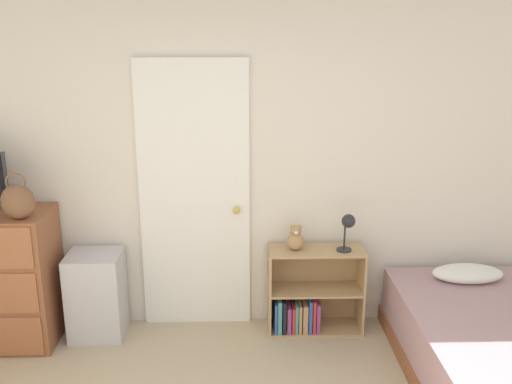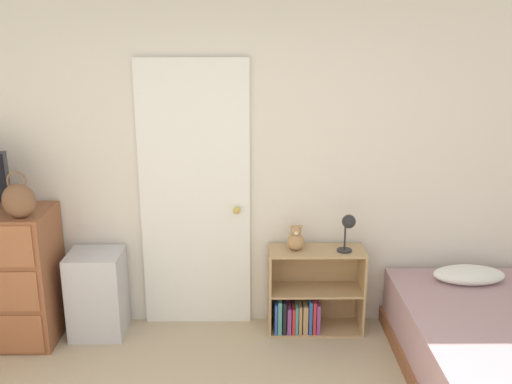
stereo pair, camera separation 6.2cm
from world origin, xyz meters
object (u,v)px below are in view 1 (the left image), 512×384
Objects in this scene: bookshelf at (308,298)px; desk_lamp at (348,225)px; storage_bin at (97,295)px; handbag at (18,201)px; teddy_bear at (296,239)px; bed at (503,356)px.

bookshelf is 2.50× the size of desk_lamp.
storage_bin is at bearing 179.85° from desk_lamp.
handbag is 1.65× the size of teddy_bear.
desk_lamp is at bearing -6.26° from teddy_bear.
handbag is 0.50× the size of storage_bin.
storage_bin is 1.97m from desk_lamp.
storage_bin is at bearing 28.60° from handbag.
bed is (0.90, -0.76, -0.64)m from desk_lamp.
handbag is 0.94m from storage_bin.
bed is (2.79, -0.76, -0.10)m from storage_bin.
bed is (1.28, -0.80, -0.52)m from teddy_bear.
teddy_bear is at bearing 148.15° from bed.
teddy_bear is at bearing 7.80° from handbag.
bookshelf is 0.50m from teddy_bear.
handbag is at bearing 170.55° from bed.
handbag is 2.23m from bookshelf.
desk_lamp reaches higher than storage_bin.
handbag reaches higher than storage_bin.
teddy_bear is at bearing 1.40° from storage_bin.
storage_bin is 2.27× the size of desk_lamp.
storage_bin is 3.28× the size of teddy_bear.
handbag reaches higher than desk_lamp.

